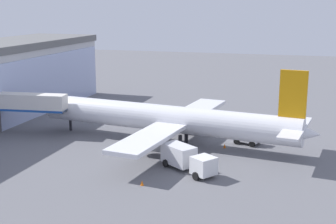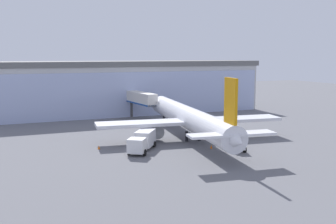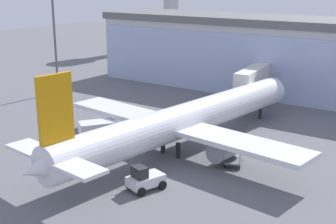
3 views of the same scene
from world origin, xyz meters
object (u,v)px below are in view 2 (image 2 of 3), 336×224
(jet_bridge, at_px, (140,99))
(catering_truck, at_px, (143,141))
(safety_cone_nose, at_px, (211,147))
(baggage_cart, at_px, (225,133))
(pushback_tug, at_px, (237,144))
(airplane, at_px, (189,118))
(safety_cone_wingtip, at_px, (99,147))

(jet_bridge, distance_m, catering_truck, 27.41)
(safety_cone_nose, bearing_deg, baggage_cart, 46.93)
(pushback_tug, xyz_separation_m, safety_cone_nose, (-2.56, 2.72, -0.70))
(jet_bridge, distance_m, airplane, 21.03)
(jet_bridge, xyz_separation_m, catering_truck, (-8.59, -25.85, -2.99))
(jet_bridge, bearing_deg, safety_cone_nose, 175.89)
(airplane, distance_m, safety_cone_wingtip, 15.62)
(catering_truck, height_order, pushback_tug, catering_truck)
(pushback_tug, bearing_deg, catering_truck, 84.45)
(airplane, xyz_separation_m, baggage_cart, (6.37, -0.69, -2.81))
(pushback_tug, xyz_separation_m, safety_cone_wingtip, (-17.72, 8.77, -0.70))
(baggage_cart, relative_size, pushback_tug, 0.88)
(jet_bridge, xyz_separation_m, safety_cone_wingtip, (-14.12, -22.52, -4.18))
(airplane, height_order, safety_cone_wingtip, airplane)
(airplane, distance_m, safety_cone_nose, 8.18)
(airplane, xyz_separation_m, safety_cone_nose, (-0.09, -7.60, -3.04))
(jet_bridge, distance_m, pushback_tug, 31.69)
(jet_bridge, height_order, safety_cone_nose, jet_bridge)
(jet_bridge, relative_size, catering_truck, 1.67)
(jet_bridge, distance_m, safety_cone_nose, 28.89)
(catering_truck, bearing_deg, safety_cone_wingtip, -85.39)
(airplane, bearing_deg, baggage_cart, -88.34)
(baggage_cart, xyz_separation_m, pushback_tug, (-3.89, -9.63, 0.47))
(airplane, height_order, safety_cone_nose, airplane)
(airplane, relative_size, baggage_cart, 12.53)
(safety_cone_wingtip, bearing_deg, safety_cone_nose, -21.76)
(baggage_cart, bearing_deg, jet_bridge, -1.72)
(pushback_tug, distance_m, safety_cone_wingtip, 19.78)
(safety_cone_nose, bearing_deg, safety_cone_wingtip, 158.24)
(pushback_tug, height_order, safety_cone_wingtip, pushback_tug)
(catering_truck, bearing_deg, pushback_tug, 101.69)
(baggage_cart, relative_size, safety_cone_wingtip, 5.79)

